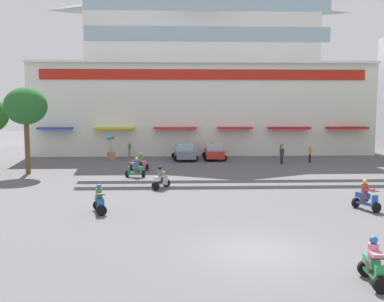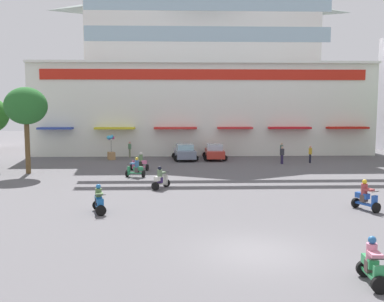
% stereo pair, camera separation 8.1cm
% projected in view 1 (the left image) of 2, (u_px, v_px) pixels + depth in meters
% --- Properties ---
extents(ground_plane, '(128.00, 128.00, 0.00)m').
position_uv_depth(ground_plane, '(220.00, 186.00, 28.72)').
color(ground_plane, '#5A585B').
extents(colonial_building, '(36.92, 19.63, 19.70)m').
position_uv_depth(colonial_building, '(200.00, 77.00, 51.83)').
color(colonial_building, silver).
rests_on(colonial_building, ground).
extents(plaza_tree_2, '(3.31, 3.01, 6.81)m').
position_uv_depth(plaza_tree_2, '(26.00, 107.00, 33.52)').
color(plaza_tree_2, brown).
rests_on(plaza_tree_2, ground).
extents(parked_car_0, '(2.64, 4.11, 1.58)m').
position_uv_depth(parked_car_0, '(185.00, 152.00, 42.40)').
color(parked_car_0, slate).
rests_on(parked_car_0, ground).
extents(parked_car_1, '(2.39, 4.30, 1.53)m').
position_uv_depth(parked_car_1, '(214.00, 152.00, 42.88)').
color(parked_car_1, '#B23126').
rests_on(parked_car_1, ground).
extents(scooter_rider_0, '(1.10, 1.52, 1.59)m').
position_uv_depth(scooter_rider_0, '(366.00, 197.00, 22.12)').
color(scooter_rider_0, black).
rests_on(scooter_rider_0, ground).
extents(scooter_rider_1, '(1.55, 0.83, 1.56)m').
position_uv_depth(scooter_rider_1, '(140.00, 163.00, 35.63)').
color(scooter_rider_1, black).
rests_on(scooter_rider_1, ground).
extents(scooter_rider_2, '(0.92, 1.45, 1.45)m').
position_uv_depth(scooter_rider_2, '(99.00, 201.00, 21.53)').
color(scooter_rider_2, black).
rests_on(scooter_rider_2, ground).
extents(scooter_rider_4, '(1.19, 1.50, 1.48)m').
position_uv_depth(scooter_rider_4, '(161.00, 179.00, 27.80)').
color(scooter_rider_4, black).
rests_on(scooter_rider_4, ground).
extents(scooter_rider_6, '(0.62, 1.43, 1.47)m').
position_uv_depth(scooter_rider_6, '(374.00, 265.00, 12.91)').
color(scooter_rider_6, black).
rests_on(scooter_rider_6, ground).
extents(scooter_rider_9, '(1.51, 0.83, 1.51)m').
position_uv_depth(scooter_rider_9, '(136.00, 169.00, 32.30)').
color(scooter_rider_9, black).
rests_on(scooter_rider_9, ground).
extents(pedestrian_0, '(0.33, 0.33, 1.78)m').
position_uv_depth(pedestrian_0, '(281.00, 150.00, 41.71)').
color(pedestrian_0, '#7A695F').
rests_on(pedestrian_0, ground).
extents(pedestrian_1, '(0.39, 0.39, 1.68)m').
position_uv_depth(pedestrian_1, '(129.00, 148.00, 44.18)').
color(pedestrian_1, '#717658').
rests_on(pedestrian_1, ground).
extents(pedestrian_2, '(0.43, 0.43, 1.61)m').
position_uv_depth(pedestrian_2, '(310.00, 153.00, 40.30)').
color(pedestrian_2, black).
rests_on(pedestrian_2, ground).
extents(pedestrian_3, '(0.41, 0.41, 1.64)m').
position_uv_depth(pedestrian_3, '(282.00, 154.00, 39.54)').
color(pedestrian_3, '#251E3E').
rests_on(pedestrian_3, ground).
extents(balloon_vendor_cart, '(0.91, 1.06, 2.49)m').
position_uv_depth(balloon_vendor_cart, '(111.00, 149.00, 42.65)').
color(balloon_vendor_cart, '#A3784C').
rests_on(balloon_vendor_cart, ground).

